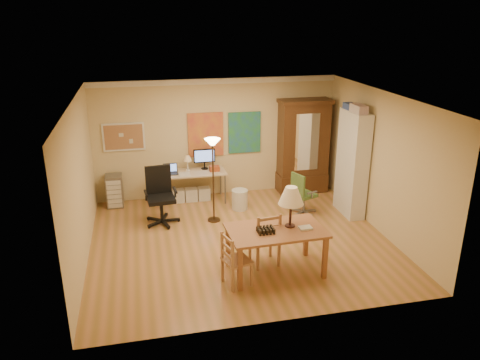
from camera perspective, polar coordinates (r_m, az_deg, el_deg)
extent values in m
plane|color=olive|center=(8.90, 0.03, -7.37)|extent=(5.50, 5.50, 0.00)
cube|color=white|center=(10.42, -2.97, 11.95)|extent=(5.50, 0.08, 0.12)
cube|color=tan|center=(10.52, -13.99, 5.12)|extent=(0.90, 0.04, 0.62)
cube|color=gold|center=(10.63, -4.20, 5.53)|extent=(0.80, 0.04, 1.00)
cube|color=#27679C|center=(10.79, 0.55, 5.80)|extent=(0.75, 0.04, 0.95)
cube|color=brown|center=(7.58, 4.40, -6.14)|extent=(1.58, 0.99, 0.04)
cube|color=brown|center=(7.26, -0.01, -10.85)|extent=(0.07, 0.07, 0.73)
cube|color=brown|center=(7.68, 10.31, -9.32)|extent=(0.07, 0.07, 0.73)
cube|color=brown|center=(7.92, -1.47, -8.04)|extent=(0.07, 0.07, 0.73)
cube|color=brown|center=(8.31, 8.07, -6.81)|extent=(0.07, 0.07, 0.73)
cylinder|color=black|center=(7.70, 6.11, -5.54)|extent=(0.17, 0.17, 0.02)
cylinder|color=black|center=(7.61, 6.16, -4.21)|extent=(0.04, 0.04, 0.41)
cone|color=#FFEAC7|center=(7.49, 6.25, -1.90)|extent=(0.41, 0.41, 0.29)
cube|color=beige|center=(7.64, 7.98, -5.80)|extent=(0.21, 0.16, 0.03)
cube|color=black|center=(7.44, 3.15, -6.13)|extent=(0.30, 0.24, 0.08)
cube|color=#AB7E4E|center=(7.96, 3.01, -7.19)|extent=(0.50, 0.48, 0.04)
cube|color=#AB7E4E|center=(8.28, 3.72, -7.91)|extent=(0.05, 0.05, 0.44)
cube|color=#AB7E4E|center=(8.15, 1.21, -8.35)|extent=(0.05, 0.05, 0.44)
cube|color=#AB7E4E|center=(7.99, 4.78, -9.04)|extent=(0.05, 0.05, 0.44)
cube|color=#AB7E4E|center=(7.86, 2.18, -9.53)|extent=(0.05, 0.05, 0.44)
cube|color=#AB7E4E|center=(7.77, 4.88, -5.87)|extent=(0.05, 0.05, 0.51)
cube|color=#AB7E4E|center=(7.63, 2.23, -6.31)|extent=(0.05, 0.05, 0.51)
cube|color=#AB7E4E|center=(7.67, 3.58, -5.75)|extent=(0.39, 0.08, 0.05)
cube|color=#AB7E4E|center=(7.39, -0.39, -9.77)|extent=(0.49, 0.50, 0.04)
cube|color=#AB7E4E|center=(7.44, 1.42, -11.51)|extent=(0.05, 0.05, 0.40)
cube|color=#AB7E4E|center=(7.70, 0.09, -10.32)|extent=(0.05, 0.05, 0.40)
cube|color=#AB7E4E|center=(7.30, -0.89, -12.16)|extent=(0.05, 0.05, 0.40)
cube|color=#AB7E4E|center=(7.57, -2.16, -10.92)|extent=(0.05, 0.05, 0.40)
cube|color=#AB7E4E|center=(7.08, -0.91, -9.09)|extent=(0.05, 0.05, 0.46)
cube|color=#AB7E4E|center=(7.35, -2.20, -7.92)|extent=(0.05, 0.05, 0.46)
cube|color=#AB7E4E|center=(7.19, -1.57, -8.17)|extent=(0.12, 0.35, 0.05)
cylinder|color=#3C2A18|center=(9.71, -3.18, -4.86)|extent=(0.26, 0.26, 0.03)
cylinder|color=#3C2A18|center=(9.40, -3.28, -0.29)|extent=(0.03, 0.03, 1.64)
cone|color=#FFE0A5|center=(9.14, -3.38, 4.64)|extent=(0.32, 0.32, 0.13)
cube|color=tan|center=(10.46, -6.05, 0.91)|extent=(1.55, 0.68, 0.03)
cylinder|color=slate|center=(10.26, -9.82, -1.77)|extent=(0.03, 0.03, 0.68)
cylinder|color=slate|center=(10.41, -1.81, -1.15)|extent=(0.03, 0.03, 0.68)
cylinder|color=slate|center=(10.80, -9.99, -0.66)|extent=(0.03, 0.03, 0.68)
cylinder|color=slate|center=(10.94, -2.38, -0.09)|extent=(0.03, 0.03, 0.68)
cube|color=black|center=(10.37, -8.41, 0.77)|extent=(0.31, 0.21, 0.02)
cube|color=black|center=(10.48, -8.51, 1.57)|extent=(0.31, 0.05, 0.20)
cube|color=black|center=(10.54, -4.37, 2.97)|extent=(0.48, 0.04, 0.31)
cone|color=#FFEAC7|center=(10.45, -6.43, 2.64)|extent=(0.19, 0.19, 0.12)
cube|color=beige|center=(10.30, -6.76, 0.69)|extent=(0.24, 0.31, 0.01)
cube|color=#993F1B|center=(10.46, -3.13, 1.41)|extent=(0.21, 0.16, 0.12)
cube|color=white|center=(10.67, -7.52, -1.90)|extent=(0.27, 0.23, 0.29)
cube|color=white|center=(10.69, -5.97, -1.78)|extent=(0.27, 0.23, 0.29)
cube|color=silver|center=(10.73, -4.43, -1.66)|extent=(0.27, 0.23, 0.29)
cylinder|color=black|center=(9.59, -9.53, -3.71)|extent=(0.07, 0.07, 0.45)
cube|color=black|center=(9.49, -9.61, -2.29)|extent=(0.58, 0.56, 0.08)
cube|color=black|center=(9.60, -9.94, 0.10)|extent=(0.52, 0.10, 0.58)
cube|color=black|center=(9.41, -11.42, -1.59)|extent=(0.07, 0.34, 0.03)
cube|color=black|center=(9.47, -7.93, -1.23)|extent=(0.07, 0.34, 0.03)
cylinder|color=slate|center=(10.05, 7.80, -2.85)|extent=(0.05, 0.05, 0.35)
cube|color=#415F2B|center=(9.98, 7.85, -1.78)|extent=(0.53, 0.54, 0.06)
cube|color=#415F2B|center=(9.76, 7.06, -0.57)|extent=(0.19, 0.39, 0.46)
cube|color=slate|center=(9.77, 8.77, -1.51)|extent=(0.26, 0.13, 0.03)
cube|color=slate|center=(10.09, 7.03, -0.73)|extent=(0.26, 0.13, 0.03)
cube|color=slate|center=(10.66, -15.04, -1.26)|extent=(0.35, 0.40, 0.71)
cube|color=silver|center=(10.46, -15.07, -1.67)|extent=(0.30, 0.02, 0.61)
cube|color=#3E1C10|center=(11.05, 7.68, 3.90)|extent=(1.12, 0.51, 2.13)
cube|color=#3E1C10|center=(11.31, 7.48, -0.20)|extent=(1.16, 0.55, 0.43)
cube|color=white|center=(10.76, 8.19, 4.57)|extent=(0.56, 0.01, 1.32)
cube|color=#3E1C10|center=(10.80, 7.95, 9.50)|extent=(1.20, 0.57, 0.08)
cube|color=white|center=(9.96, 13.53, 1.94)|extent=(0.33, 0.88, 2.20)
cube|color=#993333|center=(9.98, 13.44, -1.49)|extent=(0.20, 0.44, 0.26)
cube|color=#334C99|center=(9.94, 13.09, 6.29)|extent=(0.20, 0.31, 0.22)
cylinder|color=silver|center=(10.17, -0.03, -2.40)|extent=(0.35, 0.35, 0.44)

